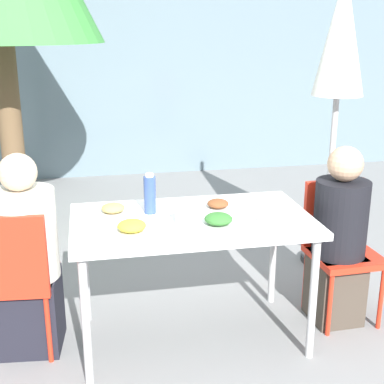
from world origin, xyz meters
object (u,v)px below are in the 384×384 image
object	(u,v)px
chair_right	(339,239)
person_right	(339,241)
closed_umbrella	(340,49)
bottle	(150,194)
person_left	(27,261)
chair_left	(15,273)
drinking_cup	(182,215)
salad_bowl	(272,223)

from	to	relation	value
chair_right	person_right	xyz separation A→B (m)	(-0.05, -0.08, 0.03)
person_right	closed_umbrella	xyz separation A→B (m)	(0.32, 0.83, 1.10)
bottle	person_left	bearing A→B (deg)	-177.15
person_left	person_right	bearing A→B (deg)	3.87
chair_right	bottle	xyz separation A→B (m)	(-1.18, 0.01, 0.37)
chair_left	bottle	world-z (taller)	bottle
drinking_cup	person_left	bearing A→B (deg)	169.12
chair_left	drinking_cup	bearing A→B (deg)	0.10
chair_left	closed_umbrella	distance (m)	2.62
person_left	salad_bowl	xyz separation A→B (m)	(1.31, -0.32, 0.25)
chair_left	person_left	distance (m)	0.10
bottle	drinking_cup	bearing A→B (deg)	-52.62
person_right	closed_umbrella	world-z (taller)	closed_umbrella
drinking_cup	closed_umbrella	bearing A→B (deg)	35.52
bottle	person_right	bearing A→B (deg)	-4.67
person_right	bottle	world-z (taller)	person_right
person_left	closed_umbrella	distance (m)	2.54
closed_umbrella	drinking_cup	bearing A→B (deg)	-144.48
bottle	salad_bowl	size ratio (longest dim) A/B	1.47
salad_bowl	person_left	bearing A→B (deg)	166.34
chair_left	salad_bowl	distance (m)	1.42
person_right	person_left	bearing A→B (deg)	-3.89
person_left	closed_umbrella	world-z (taller)	closed_umbrella
person_left	closed_umbrella	size ratio (longest dim) A/B	0.53
chair_right	drinking_cup	bearing A→B (deg)	8.22
closed_umbrella	bottle	distance (m)	1.80
chair_left	person_right	world-z (taller)	person_right
person_left	drinking_cup	world-z (taller)	person_left
closed_umbrella	salad_bowl	xyz separation A→B (m)	(-0.85, -1.09, -0.85)
person_right	bottle	size ratio (longest dim) A/B	4.81
drinking_cup	salad_bowl	xyz separation A→B (m)	(0.46, -0.15, -0.02)
chair_right	drinking_cup	distance (m)	1.09
person_right	bottle	bearing A→B (deg)	-6.74
chair_right	salad_bowl	world-z (taller)	chair_right
chair_left	person_left	size ratio (longest dim) A/B	0.75
closed_umbrella	salad_bowl	bearing A→B (deg)	-127.94
person_right	salad_bowl	bearing A→B (deg)	24.16
salad_bowl	chair_left	bearing A→B (deg)	169.91
person_right	chair_left	bearing A→B (deg)	-1.57
chair_left	drinking_cup	world-z (taller)	chair_left
person_right	drinking_cup	world-z (taller)	person_right
chair_left	salad_bowl	bearing A→B (deg)	-4.42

